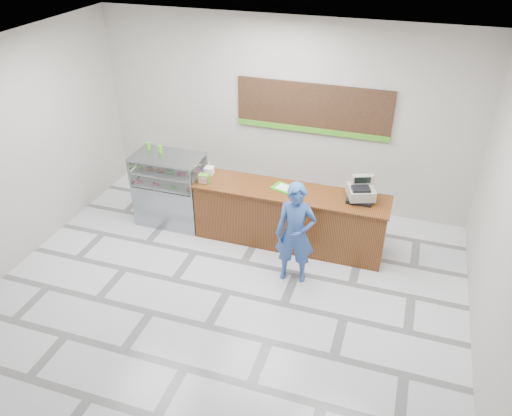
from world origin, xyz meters
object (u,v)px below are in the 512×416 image
(cash_register, at_px, (361,192))
(serving_tray, at_px, (284,188))
(customer, at_px, (295,234))
(sales_counter, at_px, (289,217))
(display_case, at_px, (170,189))

(cash_register, bearing_deg, serving_tray, 161.21)
(customer, bearing_deg, cash_register, 43.61)
(serving_tray, relative_size, customer, 0.27)
(customer, bearing_deg, serving_tray, 108.40)
(sales_counter, height_order, display_case, display_case)
(display_case, xyz_separation_m, customer, (2.54, -0.89, 0.16))
(cash_register, xyz_separation_m, customer, (-0.80, -0.97, -0.34))
(display_case, relative_size, customer, 0.80)
(sales_counter, height_order, serving_tray, serving_tray)
(serving_tray, xyz_separation_m, customer, (0.44, -0.93, -0.21))
(display_case, bearing_deg, customer, -19.27)
(display_case, bearing_deg, serving_tray, 1.28)
(sales_counter, distance_m, cash_register, 1.30)
(display_case, xyz_separation_m, serving_tray, (2.10, 0.05, 0.36))
(sales_counter, height_order, customer, customer)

